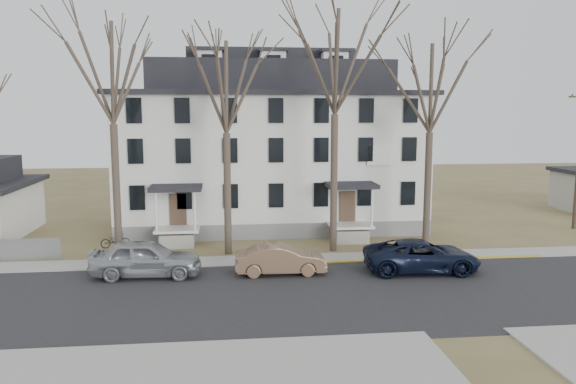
{
  "coord_description": "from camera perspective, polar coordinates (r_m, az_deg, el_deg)",
  "views": [
    {
      "loc": [
        -5.01,
        -21.2,
        7.99
      ],
      "look_at": [
        -1.7,
        9.0,
        3.58
      ],
      "focal_mm": 35.0,
      "sensor_mm": 36.0,
      "label": 1
    }
  ],
  "objects": [
    {
      "name": "boarding_house",
      "position": [
        39.35,
        -1.86,
        4.46
      ],
      "size": [
        20.8,
        12.36,
        12.05
      ],
      "color": "slate",
      "rests_on": "ground"
    },
    {
      "name": "car_silver",
      "position": [
        28.1,
        -14.24,
        -6.6
      ],
      "size": [
        5.37,
        2.34,
        1.8
      ],
      "primitive_type": "imported",
      "rotation": [
        0.0,
        0.0,
        1.53
      ],
      "color": "#9DA1A4",
      "rests_on": "ground"
    },
    {
      "name": "tree_mid_left",
      "position": [
        31.04,
        -6.35,
        11.2
      ],
      "size": [
        7.8,
        7.8,
        12.74
      ],
      "color": "#473B31",
      "rests_on": "ground"
    },
    {
      "name": "ground",
      "position": [
        23.2,
        6.76,
        -11.93
      ],
      "size": [
        120.0,
        120.0,
        0.0
      ],
      "primitive_type": "plane",
      "color": "olive",
      "rests_on": "ground"
    },
    {
      "name": "tree_center",
      "position": [
        31.73,
        4.84,
        13.84
      ],
      "size": [
        9.0,
        9.0,
        14.7
      ],
      "color": "#473B31",
      "rests_on": "ground"
    },
    {
      "name": "bicycle_left",
      "position": [
        34.42,
        -17.14,
        -4.78
      ],
      "size": [
        1.75,
        0.89,
        0.88
      ],
      "primitive_type": "imported",
      "rotation": [
        0.0,
        0.0,
        1.77
      ],
      "color": "black",
      "rests_on": "ground"
    },
    {
      "name": "yellow_curb",
      "position": [
        31.06,
        12.87,
        -6.85
      ],
      "size": [
        14.0,
        0.25,
        0.06
      ],
      "primitive_type": "cube",
      "color": "gold",
      "rests_on": "ground"
    },
    {
      "name": "near_sidewalk_left",
      "position": [
        18.31,
        -15.79,
        -17.93
      ],
      "size": [
        20.0,
        5.0,
        0.08
      ],
      "primitive_type": "cube",
      "color": "#A09F97",
      "rests_on": "ground"
    },
    {
      "name": "far_sidewalk",
      "position": [
        30.68,
        3.39,
        -6.84
      ],
      "size": [
        120.0,
        2.0,
        0.08
      ],
      "primitive_type": "cube",
      "color": "#A09F97",
      "rests_on": "ground"
    },
    {
      "name": "tree_mid_right",
      "position": [
        33.1,
        14.36,
        10.81
      ],
      "size": [
        7.8,
        7.8,
        12.74
      ],
      "color": "#473B31",
      "rests_on": "ground"
    },
    {
      "name": "main_road",
      "position": [
        25.04,
        5.71,
        -10.38
      ],
      "size": [
        120.0,
        10.0,
        0.04
      ],
      "primitive_type": "cube",
      "color": "#27272A",
      "rests_on": "ground"
    },
    {
      "name": "car_tan",
      "position": [
        27.71,
        -0.78,
        -6.91
      ],
      "size": [
        4.46,
        1.59,
        1.47
      ],
      "primitive_type": "imported",
      "rotation": [
        0.0,
        0.0,
        1.56
      ],
      "color": "brown",
      "rests_on": "ground"
    },
    {
      "name": "car_navy",
      "position": [
        28.88,
        13.43,
        -6.39
      ],
      "size": [
        5.86,
        2.98,
        1.58
      ],
      "primitive_type": "imported",
      "rotation": [
        0.0,
        0.0,
        1.51
      ],
      "color": "black",
      "rests_on": "ground"
    },
    {
      "name": "tree_far_left",
      "position": [
        31.66,
        -17.55,
        12.16
      ],
      "size": [
        8.4,
        8.4,
        13.72
      ],
      "color": "#473B31",
      "rests_on": "ground"
    }
  ]
}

